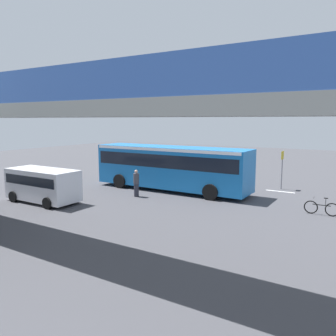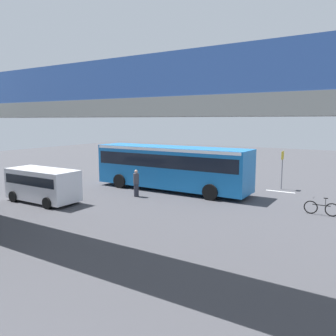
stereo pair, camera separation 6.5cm
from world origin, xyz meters
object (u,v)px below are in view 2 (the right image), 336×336
Objects in this scene: city_bus at (171,164)px; traffic_sign at (282,164)px; parked_van at (43,183)px; pedestrian at (136,183)px; bicycle_black at (321,208)px.

city_bus is 4.12× the size of traffic_sign.
parked_van is 5.82m from pedestrian.
bicycle_black is at bearing 120.76° from traffic_sign.
pedestrian is 10.71m from traffic_sign.
city_bus is at bearing -6.94° from bicycle_black.
city_bus is 6.52× the size of bicycle_black.
pedestrian is at bearing -133.35° from parked_van.
pedestrian reaches higher than bicycle_black.
bicycle_black is (-15.04, -5.90, -0.81)m from parked_van.
parked_van is at bearing 46.65° from pedestrian.
pedestrian is 0.64× the size of traffic_sign.
pedestrian is at bearing 72.50° from city_bus.
pedestrian is at bearing 8.61° from bicycle_black.
parked_van reaches higher than pedestrian.
traffic_sign reaches higher than bicycle_black.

